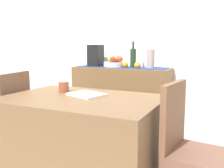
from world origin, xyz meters
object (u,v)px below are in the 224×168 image
Objects in this scene: wine_bottle at (133,58)px; sideboard_console at (121,101)px; fruit_bowl at (114,64)px; open_book at (87,94)px; dining_table at (82,143)px; ceramic_vase at (151,59)px; coffee_maker at (96,56)px; coffee_cup at (64,87)px; chair_near_window at (3,139)px.

sideboard_console is at bearing 180.00° from wine_bottle.
fruit_bowl is 1.26m from open_book.
fruit_bowl is 0.22× the size of dining_table.
ceramic_vase is at bearing 101.17° from open_book.
open_book is at bearing -97.95° from ceramic_vase.
coffee_maker reaches higher than fruit_bowl.
coffee_cup reaches higher than dining_table.
sideboard_console reaches higher than open_book.
dining_table is (0.20, -1.29, -0.06)m from sideboard_console.
fruit_bowl is at bearing 123.49° from open_book.
coffee_maker is at bearing 180.00° from ceramic_vase.
open_book is at bearing -75.62° from fruit_bowl.
fruit_bowl is at bearing 103.39° from dining_table.
fruit_bowl is 1.18m from coffee_cup.
sideboard_console is 0.68m from coffee_maker.
coffee_cup is at bearing -87.11° from fruit_bowl.
ceramic_vase reaches higher than chair_near_window.
wine_bottle reaches higher than ceramic_vase.
wine_bottle reaches higher than coffee_maker.
open_book is at bearing 88.83° from dining_table.
coffee_cup is (-0.25, 0.04, 0.04)m from open_book.
sideboard_console is 4.35× the size of coffee_maker.
dining_table is at bearing -81.08° from sideboard_console.
open_book is 3.06× the size of coffee_cup.
fruit_bowl reaches higher than coffee_cup.
chair_near_window is (-0.67, -1.29, -0.17)m from sideboard_console.
wine_bottle is 1.23m from open_book.
coffee_cup is (-0.42, -1.17, -0.19)m from ceramic_vase.
wine_bottle reaches higher than fruit_bowl.
dining_table is 4.37× the size of open_book.
coffee_maker is 1.52m from chair_near_window.
coffee_maker is at bearing 180.00° from fruit_bowl.
fruit_bowl reaches higher than dining_table.
coffee_maker reaches higher than chair_near_window.
ceramic_vase is at bearing 0.00° from coffee_maker.
coffee_maker reaches higher than sideboard_console.
wine_bottle reaches higher than coffee_cup.
coffee_cup is at bearing -109.72° from ceramic_vase.
wine_bottle reaches higher than open_book.
dining_table is at bearing -26.38° from coffee_cup.
coffee_cup reaches higher than open_book.
sideboard_console is 1.22m from coffee_cup.
sideboard_console reaches higher than coffee_cup.
sideboard_console is at bearing 0.00° from coffee_maker.
open_book is at bearing -80.39° from sideboard_console.
wine_bottle is (0.15, -0.00, 0.56)m from sideboard_console.
coffee_maker reaches higher than ceramic_vase.
chair_near_window is at bearing -103.18° from coffee_maker.
ceramic_vase is 1.44m from dining_table.
dining_table is 0.88m from chair_near_window.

